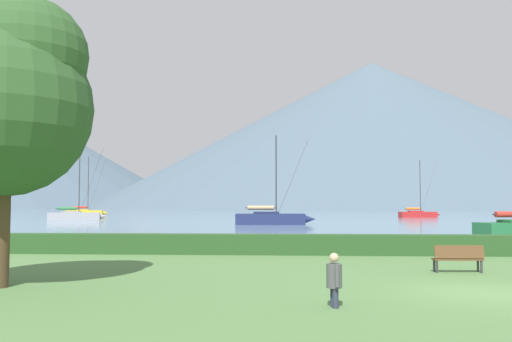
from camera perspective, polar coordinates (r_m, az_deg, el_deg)
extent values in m
plane|color=#517A42|center=(16.39, 22.09, -11.47)|extent=(1000.00, 1000.00, 0.00)
cube|color=slate|center=(152.50, 5.49, -4.20)|extent=(320.00, 246.00, 0.00)
cube|color=#284C23|center=(26.95, 14.57, -7.31)|extent=(80.00, 1.20, 0.93)
cube|color=gold|center=(111.03, -17.08, -4.13)|extent=(7.03, 3.72, 1.05)
cone|color=gold|center=(110.58, -15.12, -4.17)|extent=(1.32, 1.13, 0.89)
cube|color=gold|center=(111.08, -17.28, -3.93)|extent=(2.78, 2.12, 0.67)
cylinder|color=#333338|center=(111.00, -16.74, -1.33)|extent=(0.13, 0.13, 10.75)
cylinder|color=#333338|center=(111.15, -17.55, -3.55)|extent=(2.96, 0.78, 0.11)
cylinder|color=red|center=(111.15, -17.55, -3.55)|extent=(2.59, 0.98, 0.42)
cylinder|color=#333338|center=(110.79, -15.94, -1.48)|extent=(3.11, 0.73, 10.22)
cube|color=navy|center=(63.09, 1.47, -4.93)|extent=(7.86, 2.98, 1.22)
cone|color=navy|center=(63.26, 5.50, -4.91)|extent=(1.37, 1.09, 1.04)
cube|color=#1B2449|center=(63.07, 1.07, -4.53)|extent=(2.96, 1.98, 0.78)
cylinder|color=#333338|center=(63.14, 2.07, -0.60)|extent=(0.16, 0.16, 9.43)
cylinder|color=#333338|center=(63.07, 0.48, -3.77)|extent=(3.49, 0.28, 0.13)
cylinder|color=tan|center=(63.07, 0.48, -3.77)|extent=(2.99, 0.61, 0.49)
cylinder|color=#333338|center=(63.18, 3.73, -0.81)|extent=(3.69, 0.19, 8.97)
cube|color=#9E9EA3|center=(81.99, -18.05, -4.44)|extent=(7.27, 4.22, 1.08)
cone|color=#9E9EA3|center=(81.74, -15.29, -4.49)|extent=(1.39, 1.22, 0.92)
cube|color=gray|center=(82.01, -18.32, -4.16)|extent=(2.92, 2.31, 0.69)
cylinder|color=#333338|center=(81.99, -17.57, -0.82)|extent=(0.14, 0.14, 10.28)
cylinder|color=#333338|center=(82.06, -18.70, -3.64)|extent=(3.00, 1.00, 0.12)
cylinder|color=#2D7542|center=(82.06, -18.70, -3.64)|extent=(2.65, 1.17, 0.43)
cylinder|color=#333338|center=(81.86, -16.44, -1.02)|extent=(3.15, 0.96, 9.78)
cube|color=red|center=(98.47, 16.17, -4.30)|extent=(6.32, 2.93, 0.96)
cone|color=red|center=(99.76, 18.04, -4.25)|extent=(1.15, 0.95, 0.81)
cube|color=#A52020|center=(98.34, 15.97, -4.10)|extent=(2.45, 1.77, 0.61)
cylinder|color=#333338|center=(98.68, 16.41, -1.59)|extent=(0.12, 0.12, 9.21)
cylinder|color=#333338|center=(98.16, 15.69, -3.72)|extent=(2.72, 0.49, 0.10)
cylinder|color=orange|center=(98.16, 15.69, -3.72)|extent=(2.36, 0.71, 0.38)
cylinder|color=#333338|center=(99.20, 17.18, -1.72)|extent=(2.87, 0.44, 8.76)
cylinder|color=#333338|center=(43.08, 24.66, -4.04)|extent=(2.92, 0.89, 0.11)
cylinder|color=red|center=(43.08, 24.66, -4.04)|extent=(2.57, 1.06, 0.42)
cube|color=brown|center=(20.84, 19.87, -8.47)|extent=(1.69, 0.50, 0.06)
cube|color=brown|center=(20.64, 20.01, -7.75)|extent=(1.68, 0.18, 0.45)
cylinder|color=#333338|center=(21.26, 21.71, -8.94)|extent=(0.08, 0.08, 0.45)
cylinder|color=#333338|center=(20.80, 17.72, -9.14)|extent=(0.08, 0.08, 0.45)
cylinder|color=#333338|center=(20.95, 22.02, -9.02)|extent=(0.08, 0.08, 0.45)
cylinder|color=#333338|center=(20.48, 17.98, -9.23)|extent=(0.08, 0.08, 0.45)
cylinder|color=#2D3347|center=(13.19, 8.11, -12.74)|extent=(0.14, 0.14, 0.45)
cylinder|color=#2D3347|center=(13.36, 7.89, -12.62)|extent=(0.14, 0.14, 0.45)
cylinder|color=#4C4C51|center=(13.20, 7.98, -10.54)|extent=(0.36, 0.36, 0.55)
cylinder|color=#4C4C51|center=(12.97, 8.28, -10.55)|extent=(0.09, 0.09, 0.49)
cylinder|color=#4C4C51|center=(13.43, 7.70, -10.30)|extent=(0.09, 0.09, 0.49)
sphere|color=tan|center=(13.16, 7.97, -8.75)|extent=(0.22, 0.22, 0.22)
sphere|color=#2C5026|center=(17.88, -24.45, 5.84)|extent=(5.15, 5.15, 5.15)
sphere|color=#2C5026|center=(17.84, -22.10, 10.88)|extent=(3.35, 3.35, 3.35)
cone|color=#4C6070|center=(307.74, 11.78, 3.63)|extent=(295.01, 295.01, 78.48)
cone|color=#425666|center=(387.61, 1.52, 0.05)|extent=(195.85, 195.85, 50.19)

